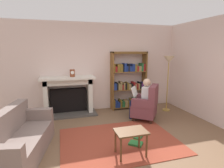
% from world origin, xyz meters
% --- Properties ---
extents(ground, '(14.00, 14.00, 0.00)m').
position_xyz_m(ground, '(0.00, 0.00, 0.00)').
color(ground, brown).
extents(back_wall, '(5.60, 0.10, 2.70)m').
position_xyz_m(back_wall, '(0.00, 2.55, 1.35)').
color(back_wall, beige).
rests_on(back_wall, ground).
extents(side_wall_right, '(0.10, 5.20, 2.70)m').
position_xyz_m(side_wall_right, '(2.65, 1.25, 1.35)').
color(side_wall_right, beige).
rests_on(side_wall_right, ground).
extents(area_rug, '(2.40, 1.80, 0.01)m').
position_xyz_m(area_rug, '(0.00, 0.30, 0.01)').
color(area_rug, brown).
rests_on(area_rug, ground).
extents(fireplace, '(1.56, 0.64, 1.13)m').
position_xyz_m(fireplace, '(-0.92, 2.30, 0.59)').
color(fireplace, '#4C4742').
rests_on(fireplace, ground).
extents(mantel_clock, '(0.14, 0.14, 0.21)m').
position_xyz_m(mantel_clock, '(-0.79, 2.20, 1.23)').
color(mantel_clock, brown).
rests_on(mantel_clock, fireplace).
extents(bookshelf, '(1.15, 0.32, 1.84)m').
position_xyz_m(bookshelf, '(0.99, 2.33, 0.87)').
color(bookshelf, brown).
rests_on(bookshelf, ground).
extents(armchair_reading, '(0.88, 0.89, 0.97)m').
position_xyz_m(armchair_reading, '(1.08, 1.21, 0.42)').
color(armchair_reading, '#331E14').
rests_on(armchair_reading, ground).
extents(seated_reader, '(0.59, 0.57, 1.14)m').
position_xyz_m(seated_reader, '(0.99, 1.29, 0.62)').
color(seated_reader, silver).
rests_on(seated_reader, ground).
extents(sofa_floral, '(1.05, 1.81, 0.85)m').
position_xyz_m(sofa_floral, '(-1.89, 0.23, 0.32)').
color(sofa_floral, gray).
rests_on(sofa_floral, ground).
extents(side_table, '(0.56, 0.39, 0.47)m').
position_xyz_m(side_table, '(0.03, -0.25, 0.40)').
color(side_table, brown).
rests_on(side_table, ground).
extents(scattered_books, '(0.45, 0.52, 0.04)m').
position_xyz_m(scattered_books, '(0.31, 0.12, 0.03)').
color(scattered_books, '#267233').
rests_on(scattered_books, area_rug).
extents(floor_lamp, '(0.32, 0.32, 1.71)m').
position_xyz_m(floor_lamp, '(2.06, 1.77, 1.45)').
color(floor_lamp, '#B7933F').
rests_on(floor_lamp, ground).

